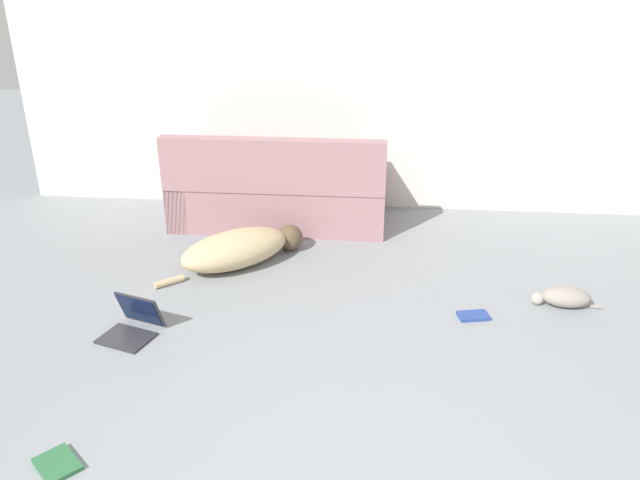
{
  "coord_description": "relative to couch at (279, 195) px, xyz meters",
  "views": [
    {
      "loc": [
        -0.02,
        -1.73,
        2.25
      ],
      "look_at": [
        -0.36,
        1.99,
        0.59
      ],
      "focal_mm": 35.0,
      "sensor_mm": 36.0,
      "label": 1
    }
  ],
  "objects": [
    {
      "name": "wall_back",
      "position": [
        0.91,
        0.56,
        1.07
      ],
      "size": [
        7.09,
        0.06,
        2.7
      ],
      "color": "silver",
      "rests_on": "ground_plane"
    },
    {
      "name": "couch",
      "position": [
        0.0,
        0.0,
        0.0
      ],
      "size": [
        1.96,
        0.82,
        0.89
      ],
      "rotation": [
        0.0,
        0.0,
        3.14
      ],
      "color": "#A3757A",
      "rests_on": "ground_plane"
    },
    {
      "name": "dog",
      "position": [
        -0.18,
        -0.9,
        -0.14
      ],
      "size": [
        1.09,
        0.98,
        0.29
      ],
      "rotation": [
        0.0,
        0.0,
        0.72
      ],
      "color": "tan",
      "rests_on": "ground_plane"
    },
    {
      "name": "cat",
      "position": [
        2.26,
        -1.36,
        -0.21
      ],
      "size": [
        0.5,
        0.21,
        0.15
      ],
      "rotation": [
        0.0,
        0.0,
        3.08
      ],
      "color": "gray",
      "rests_on": "ground_plane"
    },
    {
      "name": "laptop_open",
      "position": [
        -0.67,
        -1.98,
        -0.2
      ],
      "size": [
        0.41,
        0.43,
        0.25
      ],
      "rotation": [
        0.0,
        0.0,
        -0.31
      ],
      "color": "#2D2D33",
      "rests_on": "ground_plane"
    },
    {
      "name": "book_green",
      "position": [
        -0.61,
        -3.2,
        -0.27
      ],
      "size": [
        0.28,
        0.28,
        0.02
      ],
      "rotation": [
        0.0,
        0.0,
        -0.73
      ],
      "color": "#2D663D",
      "rests_on": "ground_plane"
    },
    {
      "name": "book_blue",
      "position": [
        1.6,
        -1.58,
        -0.27
      ],
      "size": [
        0.23,
        0.17,
        0.02
      ],
      "rotation": [
        0.0,
        0.0,
        0.22
      ],
      "color": "#28428E",
      "rests_on": "ground_plane"
    }
  ]
}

